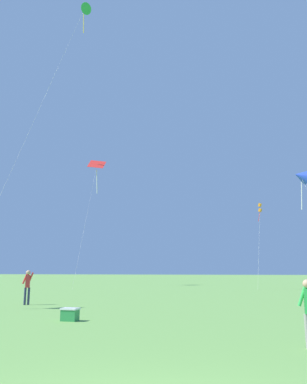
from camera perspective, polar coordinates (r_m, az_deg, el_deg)
name	(u,v)px	position (r m, az deg, el deg)	size (l,w,h in m)	color
kite_green_small	(84,10)	(44.50, -10.28, 24.97)	(3.81, 11.29, 28.89)	green
kite_red_high	(97,171)	(50.00, -8.41, 3.03)	(3.14, 9.91, 15.98)	red
kite_blue_delta	(301,176)	(50.06, 20.96, 2.20)	(4.36, 9.34, 14.10)	blue
kite_orange_box	(260,209)	(43.92, 15.45, -2.39)	(0.78, 4.83, 9.06)	orange
person_far_back	(28,284)	(21.61, -18.10, -12.78)	(0.53, 0.34, 1.75)	#2D3351
picnic_cooler	(70,314)	(14.38, -12.24, -17.24)	(0.60, 0.40, 0.44)	#2D8C47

